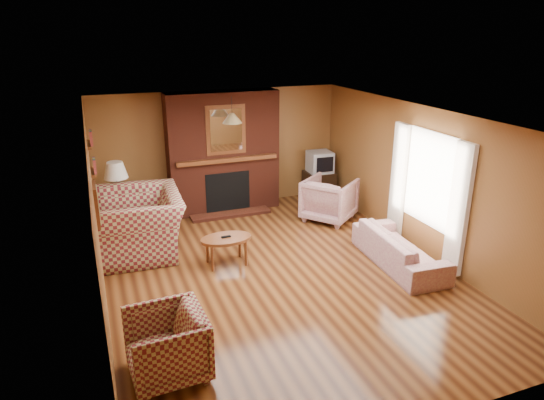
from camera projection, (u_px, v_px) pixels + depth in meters
name	position (u px, v px, depth m)	size (l,w,h in m)	color
floor	(278.00, 273.00, 7.40)	(6.50, 6.50, 0.00)	#3F1D0D
ceiling	(279.00, 117.00, 6.59)	(6.50, 6.50, 0.00)	white
wall_back	(220.00, 150.00, 9.86)	(6.50, 6.50, 0.00)	brown
wall_front	(419.00, 319.00, 4.14)	(6.50, 6.50, 0.00)	brown
wall_left	(96.00, 223.00, 6.16)	(6.50, 6.50, 0.00)	brown
wall_right	(422.00, 181.00, 7.84)	(6.50, 6.50, 0.00)	brown
fireplace	(223.00, 153.00, 9.63)	(2.20, 0.82, 2.40)	#521E12
window_right	(427.00, 189.00, 7.67)	(0.10, 1.85, 2.00)	beige
bookshelf	(92.00, 153.00, 7.69)	(0.09, 0.55, 0.71)	brown
botanical_print	(97.00, 205.00, 5.79)	(0.05, 0.40, 0.50)	brown
pendant_light	(232.00, 118.00, 8.75)	(0.36, 0.36, 0.48)	black
plaid_loveseat	(140.00, 223.00, 7.97)	(1.56, 1.36, 1.01)	maroon
plaid_armchair	(167.00, 345.00, 5.13)	(0.80, 0.82, 0.75)	maroon
floral_sofa	(399.00, 248.00, 7.62)	(1.87, 0.73, 0.55)	beige
floral_armchair	(329.00, 199.00, 9.36)	(0.88, 0.91, 0.83)	beige
coffee_table	(226.00, 241.00, 7.58)	(0.81, 0.50, 0.48)	brown
side_table	(121.00, 216.00, 8.74)	(0.49, 0.49, 0.66)	brown
table_lamp	(116.00, 179.00, 8.50)	(0.42, 0.42, 0.69)	white
tv_stand	(319.00, 186.00, 10.45)	(0.58, 0.53, 0.64)	black
crt_tv	(320.00, 162.00, 10.26)	(0.50, 0.50, 0.44)	#A1A4A8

